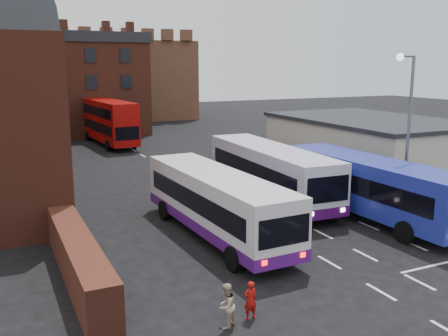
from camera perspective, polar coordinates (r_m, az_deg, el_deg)
name	(u,v)px	position (r m, az deg, el deg)	size (l,w,h in m)	color
ground	(318,256)	(23.29, 10.75, -9.88)	(180.00, 180.00, 0.00)	black
forecourt_wall	(79,259)	(21.00, -16.27, -9.97)	(1.20, 10.00, 1.80)	#602B1E
cream_building	(369,144)	(42.51, 16.20, 2.70)	(10.40, 16.40, 4.25)	beige
brick_terrace	(50,90)	(63.83, -19.26, 8.41)	(22.00, 10.00, 11.00)	brown
castle_keep	(112,80)	(85.55, -12.70, 9.80)	(22.00, 22.00, 12.00)	brown
bus_white_outbound	(216,199)	(24.88, -0.88, -3.60)	(3.37, 12.00, 3.25)	silver
bus_white_inbound	(270,169)	(31.58, 5.28, -0.13)	(3.55, 12.69, 3.43)	silver
bus_blue	(371,184)	(28.98, 16.42, -1.75)	(3.40, 12.36, 3.35)	#1E2A9A
bus_red_double	(109,121)	(54.88, -13.00, 5.21)	(3.63, 12.07, 4.76)	#A00806
street_lamp	(407,119)	(29.96, 20.16, 5.25)	(1.78, 0.76, 9.08)	slate
pedestrian_red	(250,300)	(17.48, 3.01, -14.84)	(0.50, 0.33, 1.36)	#9C0F0C
pedestrian_beige	(226,306)	(16.93, 0.26, -15.48)	(0.74, 0.58, 1.52)	tan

